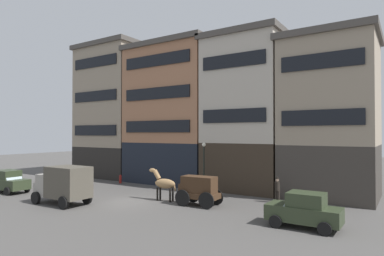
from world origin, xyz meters
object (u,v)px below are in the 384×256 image
(cargo_wagon, at_px, (198,189))
(sedan_light, at_px, (8,181))
(streetlamp_curbside, at_px, (204,160))
(sedan_dark, at_px, (304,210))
(delivery_truck_near, at_px, (63,184))
(draft_horse, at_px, (164,183))
(pedestrian_officer, at_px, (277,189))
(fire_hydrant_curbside, at_px, (120,179))

(cargo_wagon, relative_size, sedan_light, 0.79)
(streetlamp_curbside, bearing_deg, sedan_dark, -30.54)
(delivery_truck_near, xyz_separation_m, streetlamp_curbside, (5.98, 8.87, 1.25))
(sedan_dark, bearing_deg, draft_horse, 172.11)
(streetlamp_curbside, bearing_deg, sedan_light, -148.07)
(delivery_truck_near, height_order, sedan_dark, delivery_truck_near)
(sedan_dark, height_order, sedan_light, same)
(delivery_truck_near, relative_size, sedan_light, 1.15)
(cargo_wagon, bearing_deg, pedestrian_officer, 42.35)
(delivery_truck_near, relative_size, pedestrian_officer, 2.44)
(cargo_wagon, height_order, fire_hydrant_curbside, cargo_wagon)
(cargo_wagon, height_order, pedestrian_officer, cargo_wagon)
(sedan_light, bearing_deg, sedan_dark, 7.38)
(cargo_wagon, height_order, sedan_dark, cargo_wagon)
(cargo_wagon, distance_m, delivery_truck_near, 9.34)
(fire_hydrant_curbside, bearing_deg, pedestrian_officer, -1.66)
(cargo_wagon, relative_size, streetlamp_curbside, 0.73)
(delivery_truck_near, distance_m, fire_hydrant_curbside, 9.76)
(fire_hydrant_curbside, bearing_deg, delivery_truck_near, -67.96)
(cargo_wagon, distance_m, fire_hydrant_curbside, 12.45)
(draft_horse, distance_m, sedan_light, 13.56)
(delivery_truck_near, bearing_deg, sedan_light, 177.58)
(sedan_dark, height_order, pedestrian_officer, sedan_dark)
(streetlamp_curbside, bearing_deg, fire_hydrant_curbside, 179.20)
(sedan_light, relative_size, fire_hydrant_curbside, 4.58)
(draft_horse, height_order, delivery_truck_near, delivery_truck_near)
(cargo_wagon, xyz_separation_m, delivery_truck_near, (-8.04, -4.75, 0.28))
(delivery_truck_near, xyz_separation_m, sedan_light, (-7.73, 0.33, -0.51))
(sedan_light, bearing_deg, streetlamp_curbside, 31.93)
(sedan_light, bearing_deg, pedestrian_officer, 22.41)
(sedan_light, distance_m, fire_hydrant_curbside, 9.60)
(delivery_truck_near, height_order, fire_hydrant_curbside, delivery_truck_near)
(delivery_truck_near, xyz_separation_m, sedan_dark, (15.39, 3.32, -0.51))
(draft_horse, height_order, pedestrian_officer, draft_horse)
(draft_horse, bearing_deg, delivery_truck_near, -136.97)
(sedan_light, xyz_separation_m, streetlamp_curbside, (13.71, 8.54, 1.76))
(sedan_light, height_order, fire_hydrant_curbside, sedan_light)
(delivery_truck_near, bearing_deg, pedestrian_officer, 35.01)
(draft_horse, xyz_separation_m, sedan_dark, (10.30, -1.43, -0.36))
(pedestrian_officer, distance_m, fire_hydrant_curbside, 15.86)
(sedan_dark, bearing_deg, cargo_wagon, 168.98)
(sedan_light, xyz_separation_m, fire_hydrant_curbside, (4.08, 8.68, -0.49))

